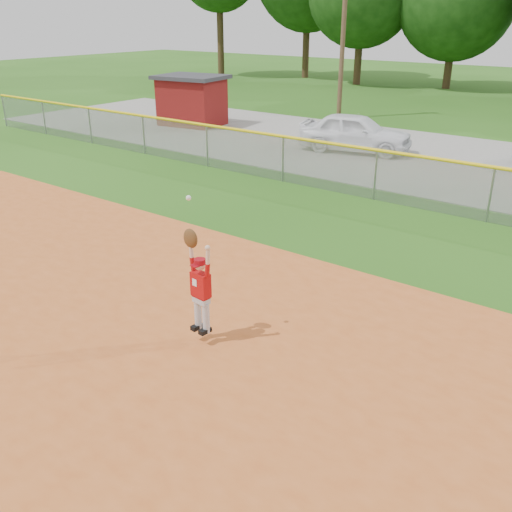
% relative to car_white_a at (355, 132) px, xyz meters
% --- Properties ---
extents(ground, '(120.00, 120.00, 0.00)m').
position_rel_car_white_a_xyz_m(ground, '(3.50, -15.32, -0.79)').
color(ground, '#265814').
rests_on(ground, ground).
extents(parking_strip, '(44.00, 10.00, 0.03)m').
position_rel_car_white_a_xyz_m(parking_strip, '(3.50, 0.68, -0.78)').
color(parking_strip, gray).
rests_on(parking_strip, ground).
extents(car_white_a, '(4.76, 2.77, 1.52)m').
position_rel_car_white_a_xyz_m(car_white_a, '(0.00, 0.00, 0.00)').
color(car_white_a, white).
rests_on(car_white_a, parking_strip).
extents(utility_shed, '(3.55, 2.95, 2.41)m').
position_rel_car_white_a_xyz_m(utility_shed, '(-9.28, 0.46, 0.44)').
color(utility_shed, '#610F0D').
rests_on(utility_shed, ground).
extents(outfield_fence, '(40.06, 0.10, 1.55)m').
position_rel_car_white_a_xyz_m(outfield_fence, '(3.50, -5.32, 0.09)').
color(outfield_fence, gray).
rests_on(outfield_fence, ground).
extents(ballplayer, '(0.59, 0.26, 2.33)m').
position_rel_car_white_a_xyz_m(ballplayer, '(4.82, -14.48, 0.34)').
color(ballplayer, silver).
rests_on(ballplayer, ground).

